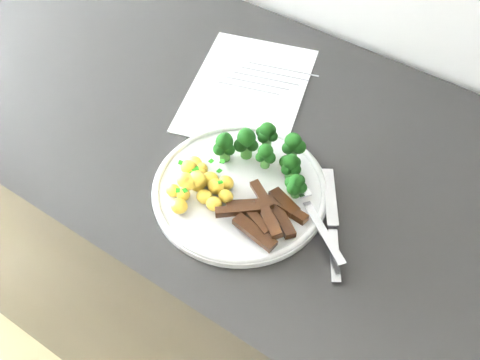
% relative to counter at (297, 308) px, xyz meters
% --- Properties ---
extents(counter, '(2.41, 0.60, 0.90)m').
position_rel_counter_xyz_m(counter, '(0.00, 0.00, 0.00)').
color(counter, black).
rests_on(counter, ground).
extents(recipe_paper, '(0.27, 0.32, 0.00)m').
position_rel_counter_xyz_m(recipe_paper, '(-0.19, 0.09, 0.45)').
color(recipe_paper, white).
rests_on(recipe_paper, counter).
extents(plate, '(0.26, 0.26, 0.01)m').
position_rel_counter_xyz_m(plate, '(-0.08, -0.10, 0.46)').
color(plate, white).
rests_on(plate, counter).
extents(broccoli, '(0.16, 0.09, 0.06)m').
position_rel_counter_xyz_m(broccoli, '(-0.07, -0.04, 0.49)').
color(broccoli, '#306824').
rests_on(broccoli, plate).
extents(potatoes, '(0.10, 0.10, 0.04)m').
position_rel_counter_xyz_m(potatoes, '(-0.13, -0.13, 0.48)').
color(potatoes, '#F9D051').
rests_on(potatoes, plate).
extents(beef_strips, '(0.12, 0.10, 0.03)m').
position_rel_counter_xyz_m(beef_strips, '(-0.02, -0.12, 0.47)').
color(beef_strips, black).
rests_on(beef_strips, plate).
extents(fork, '(0.15, 0.12, 0.02)m').
position_rel_counter_xyz_m(fork, '(0.04, -0.09, 0.47)').
color(fork, silver).
rests_on(fork, plate).
extents(knife, '(0.12, 0.17, 0.02)m').
position_rel_counter_xyz_m(knife, '(0.08, -0.10, 0.46)').
color(knife, silver).
rests_on(knife, plate).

